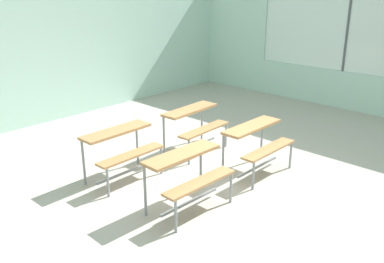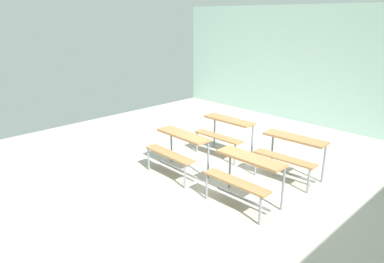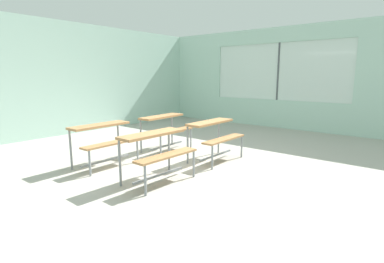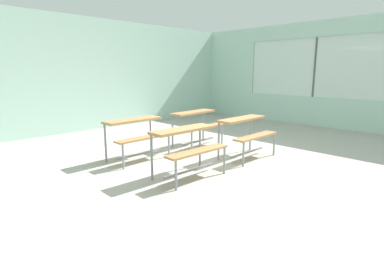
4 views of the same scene
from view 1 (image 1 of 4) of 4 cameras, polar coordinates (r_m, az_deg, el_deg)
name	(u,v)px [view 1 (image 1 of 4)]	position (r m, az deg, el deg)	size (l,w,h in m)	color
ground	(217,187)	(6.16, 3.41, -7.51)	(10.00, 9.00, 0.05)	#ADA89E
wall_back	(47,48)	(9.12, -19.01, 10.57)	(10.00, 0.12, 3.00)	silver
wall_right	(375,47)	(9.91, 23.45, 10.38)	(0.12, 9.00, 3.00)	silver
desk_bench_r0c0	(188,168)	(5.33, -0.56, -4.99)	(1.11, 0.62, 0.74)	#A87547
desk_bench_r0c1	(257,138)	(6.40, 8.82, -0.88)	(1.10, 0.59, 0.74)	#A87547
desk_bench_r1c0	(121,143)	(6.21, -9.51, -1.56)	(1.11, 0.61, 0.74)	#A87547
desk_bench_r1c1	(195,120)	(7.15, 0.37, 1.59)	(1.13, 0.64, 0.74)	#A87547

